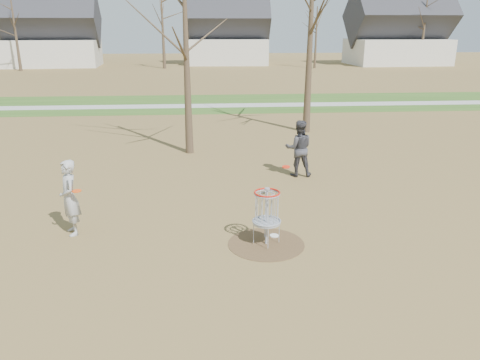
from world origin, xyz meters
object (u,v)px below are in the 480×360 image
player_standing (70,198)px  player_throwing (299,148)px  disc_golf_basket (267,208)px  disc_grounded (274,236)px

player_standing → player_throwing: size_ratio=0.98×
player_throwing → disc_golf_basket: bearing=75.8°
disc_golf_basket → player_standing: bearing=168.4°
player_standing → disc_golf_basket: 4.75m
disc_grounded → disc_golf_basket: disc_golf_basket is taller
player_standing → disc_golf_basket: player_standing is taller
player_standing → disc_golf_basket: bearing=54.0°
player_standing → disc_grounded: (4.90, -0.55, -0.91)m
disc_golf_basket → player_throwing: bearing=71.2°
player_standing → player_throwing: 7.67m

